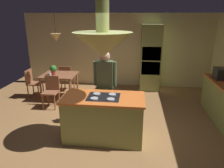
{
  "coord_description": "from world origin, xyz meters",
  "views": [
    {
      "loc": [
        0.62,
        -4.02,
        2.45
      ],
      "look_at": [
        0.1,
        0.4,
        1.0
      ],
      "focal_mm": 33.6,
      "sensor_mm": 36.0,
      "label": 1
    }
  ],
  "objects": [
    {
      "name": "wall_back",
      "position": [
        0.0,
        3.45,
        1.27
      ],
      "size": [
        6.8,
        0.1,
        2.55
      ],
      "primitive_type": "cube",
      "color": "beige",
      "rests_on": "ground"
    },
    {
      "name": "chair_facing_island",
      "position": [
        -1.7,
        1.24,
        0.5
      ],
      "size": [
        0.4,
        0.4,
        0.87
      ],
      "color": "#955839",
      "rests_on": "ground"
    },
    {
      "name": "dining_table",
      "position": [
        -1.7,
        1.9,
        0.65
      ],
      "size": [
        1.01,
        0.88,
        0.76
      ],
      "color": "#955839",
      "rests_on": "ground"
    },
    {
      "name": "person_at_island",
      "position": [
        -0.07,
        0.49,
        0.99
      ],
      "size": [
        0.53,
        0.23,
        1.72
      ],
      "color": "tan",
      "rests_on": "ground"
    },
    {
      "name": "pendant_light_over_table",
      "position": [
        -1.7,
        1.9,
        1.86
      ],
      "size": [
        0.32,
        0.32,
        0.82
      ],
      "color": "#E0B266"
    },
    {
      "name": "chair_by_back_wall",
      "position": [
        -1.7,
        2.56,
        0.5
      ],
      "size": [
        0.4,
        0.4,
        0.87
      ],
      "rotation": [
        0.0,
        0.0,
        3.14
      ],
      "color": "#955839",
      "rests_on": "ground"
    },
    {
      "name": "cup_on_table",
      "position": [
        -1.89,
        1.68,
        0.81
      ],
      "size": [
        0.07,
        0.07,
        0.09
      ],
      "primitive_type": "cylinder",
      "color": "white",
      "rests_on": "dining_table"
    },
    {
      "name": "kitchen_island",
      "position": [
        0.0,
        -0.2,
        0.47
      ],
      "size": [
        1.63,
        0.84,
        0.94
      ],
      "color": "#8C934C",
      "rests_on": "ground"
    },
    {
      "name": "oven_tower",
      "position": [
        1.1,
        3.04,
        1.1
      ],
      "size": [
        0.66,
        0.62,
        2.2
      ],
      "color": "#8C934C",
      "rests_on": "ground"
    },
    {
      "name": "chair_at_corner",
      "position": [
        -2.59,
        1.9,
        0.5
      ],
      "size": [
        0.4,
        0.4,
        0.87
      ],
      "rotation": [
        0.0,
        0.0,
        1.57
      ],
      "color": "#955839",
      "rests_on": "ground"
    },
    {
      "name": "potted_plant_on_table",
      "position": [
        -1.83,
        1.8,
        0.93
      ],
      "size": [
        0.2,
        0.2,
        0.3
      ],
      "color": "#99382D",
      "rests_on": "dining_table"
    },
    {
      "name": "ground",
      "position": [
        0.0,
        0.0,
        0.0
      ],
      "size": [
        8.16,
        8.16,
        0.0
      ],
      "primitive_type": "plane",
      "color": "#9E7042"
    },
    {
      "name": "microwave_on_counter",
      "position": [
        2.84,
        1.38,
        1.06
      ],
      "size": [
        0.46,
        0.36,
        0.28
      ],
      "primitive_type": "cube",
      "color": "#232326",
      "rests_on": "counter_run_right"
    },
    {
      "name": "range_hood",
      "position": [
        0.0,
        -0.2,
        1.97
      ],
      "size": [
        1.1,
        1.1,
        1.0
      ],
      "color": "#8C934C"
    }
  ]
}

